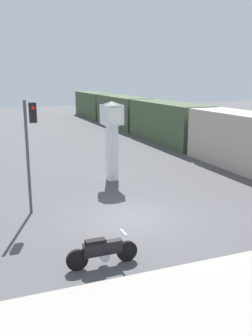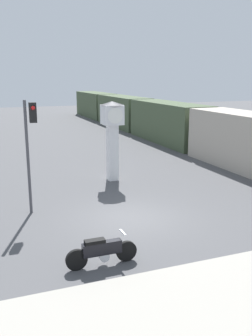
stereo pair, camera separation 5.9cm
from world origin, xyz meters
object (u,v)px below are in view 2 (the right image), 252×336
object	(u,v)px
clock_tower	(112,128)
freight_train	(143,116)
motorcycle	(102,251)
traffic_light	(30,137)

from	to	relation	value
clock_tower	freight_train	xyz separation A→B (m)	(8.61, 15.67, -1.17)
motorcycle	freight_train	bearing A→B (deg)	63.73
clock_tower	traffic_light	bearing A→B (deg)	-142.64
motorcycle	clock_tower	bearing A→B (deg)	68.80
clock_tower	traffic_light	distance (m)	5.96
freight_train	traffic_light	size ratio (longest dim) A/B	9.41
motorcycle	traffic_light	world-z (taller)	traffic_light
clock_tower	traffic_light	world-z (taller)	traffic_light
clock_tower	traffic_light	xyz separation A→B (m)	(-4.73, -3.61, 0.32)
freight_train	motorcycle	bearing A→B (deg)	-116.06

